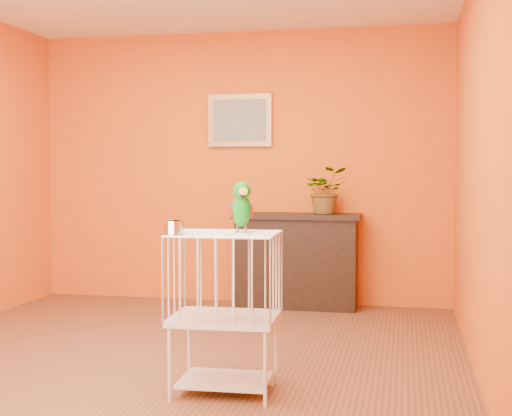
# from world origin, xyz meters

# --- Properties ---
(ground) EXTENTS (4.50, 4.50, 0.00)m
(ground) POSITION_xyz_m (0.00, 0.00, 0.00)
(ground) COLOR brown
(ground) RESTS_ON ground
(room_shell) EXTENTS (4.50, 4.50, 4.50)m
(room_shell) POSITION_xyz_m (0.00, 0.00, 1.58)
(room_shell) COLOR #E95915
(room_shell) RESTS_ON ground
(console_cabinet) EXTENTS (1.17, 0.42, 0.87)m
(console_cabinet) POSITION_xyz_m (0.58, 2.04, 0.44)
(console_cabinet) COLOR black
(console_cabinet) RESTS_ON ground
(potted_plant) EXTENTS (0.50, 0.53, 0.33)m
(potted_plant) POSITION_xyz_m (0.85, 2.02, 1.04)
(potted_plant) COLOR #26722D
(potted_plant) RESTS_ON console_cabinet
(framed_picture) EXTENTS (0.62, 0.04, 0.50)m
(framed_picture) POSITION_xyz_m (0.00, 2.22, 1.75)
(framed_picture) COLOR #B98642
(framed_picture) RESTS_ON room_shell
(birdcage) EXTENTS (0.61, 0.48, 0.91)m
(birdcage) POSITION_xyz_m (0.56, -0.56, 0.48)
(birdcage) COLOR silver
(birdcage) RESTS_ON ground
(feed_cup) EXTENTS (0.10, 0.10, 0.07)m
(feed_cup) POSITION_xyz_m (0.32, -0.73, 0.96)
(feed_cup) COLOR silver
(feed_cup) RESTS_ON birdcage
(parrot) EXTENTS (0.16, 0.26, 0.29)m
(parrot) POSITION_xyz_m (0.65, -0.51, 1.06)
(parrot) COLOR #59544C
(parrot) RESTS_ON birdcage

